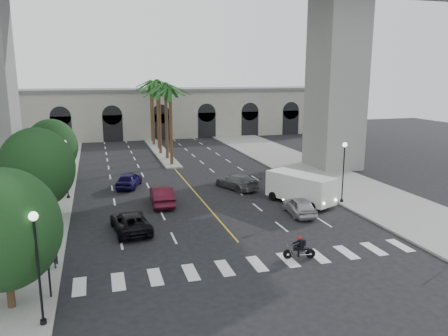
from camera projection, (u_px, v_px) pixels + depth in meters
ground at (248, 254)px, 27.18m from camera, size 140.00×140.00×0.00m
sidewalk_left at (23, 205)px, 37.09m from camera, size 8.00×100.00×0.15m
sidewalk_right at (336, 181)px, 45.38m from camera, size 8.00×100.00×0.15m
median at (160, 151)px, 62.80m from camera, size 2.00×24.00×0.20m
pier_building at (146, 113)px, 77.86m from camera, size 71.00×10.50×8.50m
palm_a at (170, 90)px, 51.52m from camera, size 3.20×3.20×10.30m
palm_b at (165, 87)px, 55.24m from camera, size 3.20×3.20×10.60m
palm_c at (159, 90)px, 59.01m from camera, size 3.20×3.20×10.10m
palm_d at (157, 84)px, 62.70m from camera, size 3.20×3.20×10.90m
palm_e at (152, 86)px, 66.48m from camera, size 3.20×3.20×10.40m
palm_f at (151, 84)px, 70.26m from camera, size 3.20×3.20×10.70m
street_tree_near at (3, 229)px, 19.93m from camera, size 5.20×5.20×6.89m
street_tree_mid at (37, 168)px, 32.08m from camera, size 5.44×5.44×7.21m
street_tree_far at (52, 147)px, 43.40m from camera, size 5.04×5.04×6.68m
lamp_post_left_near at (37, 259)px, 18.67m from camera, size 0.40×0.40×5.35m
lamp_post_left_far at (66, 164)px, 38.36m from camera, size 0.40×0.40×5.35m
lamp_post_right at (344, 167)px, 37.16m from camera, size 0.40×0.40×5.35m
traffic_signal_near at (47, 252)px, 21.19m from camera, size 0.25×0.18×3.65m
traffic_signal_far at (54, 225)px, 24.94m from camera, size 0.25×0.18×3.65m
motorcycle_rider at (300, 248)px, 26.41m from camera, size 1.96×0.62×1.43m
car_a at (299, 206)px, 34.63m from camera, size 2.11×4.40×1.45m
car_b at (162, 195)px, 37.28m from camera, size 1.97×5.10×1.66m
car_c at (131, 222)px, 30.95m from camera, size 2.86×5.29×1.41m
car_d at (237, 181)px, 42.49m from camera, size 3.77×5.53×1.49m
car_e at (129, 180)px, 43.02m from camera, size 3.19×4.90×1.55m
cargo_van at (301, 187)px, 37.50m from camera, size 4.61×6.47×2.59m
pedestrian_a at (51, 253)px, 24.65m from camera, size 0.76×0.56×1.91m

